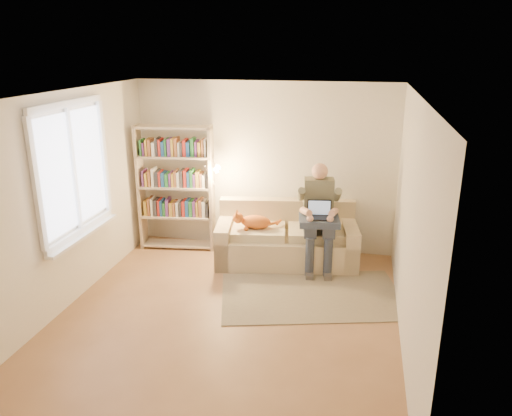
% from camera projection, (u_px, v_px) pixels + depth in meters
% --- Properties ---
extents(floor, '(4.50, 4.50, 0.00)m').
position_uv_depth(floor, '(228.00, 315.00, 6.00)').
color(floor, '#895F3E').
rests_on(floor, ground).
extents(ceiling, '(4.00, 4.50, 0.02)m').
position_uv_depth(ceiling, '(223.00, 95.00, 5.18)').
color(ceiling, white).
rests_on(ceiling, wall_back).
extents(wall_left, '(0.02, 4.50, 2.60)m').
position_uv_depth(wall_left, '(65.00, 202.00, 5.99)').
color(wall_left, silver).
rests_on(wall_left, floor).
extents(wall_right, '(0.02, 4.50, 2.60)m').
position_uv_depth(wall_right, '(411.00, 226.00, 5.19)').
color(wall_right, silver).
rests_on(wall_right, floor).
extents(wall_back, '(4.00, 0.02, 2.60)m').
position_uv_depth(wall_back, '(264.00, 167.00, 7.68)').
color(wall_back, silver).
rests_on(wall_back, floor).
extents(wall_front, '(4.00, 0.02, 2.60)m').
position_uv_depth(wall_front, '(140.00, 314.00, 3.50)').
color(wall_front, silver).
rests_on(wall_front, floor).
extents(window, '(0.12, 1.52, 1.69)m').
position_uv_depth(window, '(77.00, 192.00, 6.14)').
color(window, white).
rests_on(window, wall_left).
extents(sofa, '(2.16, 1.22, 0.87)m').
position_uv_depth(sofa, '(286.00, 241.00, 7.43)').
color(sofa, '#CBB78F').
rests_on(sofa, floor).
extents(person, '(0.51, 0.73, 1.51)m').
position_uv_depth(person, '(319.00, 211.00, 7.09)').
color(person, '#6A6D58').
rests_on(person, sofa).
extents(cat, '(0.66, 0.30, 0.25)m').
position_uv_depth(cat, '(253.00, 221.00, 7.23)').
color(cat, orange).
rests_on(cat, sofa).
extents(blanket, '(0.62, 0.54, 0.09)m').
position_uv_depth(blanket, '(321.00, 221.00, 6.98)').
color(blanket, '#2D384E').
rests_on(blanket, person).
extents(laptop, '(0.37, 0.32, 0.30)m').
position_uv_depth(laptop, '(321.00, 213.00, 6.95)').
color(laptop, black).
rests_on(laptop, blanket).
extents(bookshelf, '(1.33, 0.44, 1.96)m').
position_uv_depth(bookshelf, '(176.00, 182.00, 7.69)').
color(bookshelf, '#BFAB90').
rests_on(bookshelf, floor).
extents(rug, '(2.59, 1.91, 0.01)m').
position_uv_depth(rug, '(312.00, 296.00, 6.45)').
color(rug, gray).
rests_on(rug, floor).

